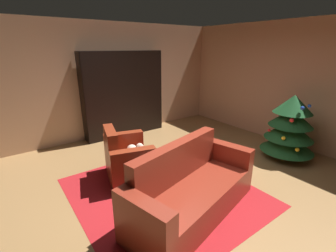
{
  "coord_description": "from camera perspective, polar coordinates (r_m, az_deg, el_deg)",
  "views": [
    {
      "loc": [
        2.56,
        -2.21,
        2.18
      ],
      "look_at": [
        -0.36,
        -0.09,
        0.96
      ],
      "focal_mm": 25.28,
      "sensor_mm": 36.0,
      "label": 1
    }
  ],
  "objects": [
    {
      "name": "ground_plane",
      "position": [
        4.03,
        4.19,
        -14.12
      ],
      "size": [
        7.42,
        7.42,
        0.0
      ],
      "primitive_type": "plane",
      "color": "olive"
    },
    {
      "name": "wall_back",
      "position": [
        5.98,
        28.44,
        8.68
      ],
      "size": [
        6.12,
        0.06,
        2.74
      ],
      "primitive_type": "cube",
      "color": "tan",
      "rests_on": "ground"
    },
    {
      "name": "wall_left",
      "position": [
        6.07,
        -14.5,
        10.44
      ],
      "size": [
        0.06,
        6.31,
        2.74
      ],
      "primitive_type": "cube",
      "color": "tan",
      "rests_on": "ground"
    },
    {
      "name": "area_rug",
      "position": [
        3.86,
        -1.03,
        -15.6
      ],
      "size": [
        2.74,
        2.56,
        0.01
      ],
      "primitive_type": "cube",
      "color": "#A31A1E",
      "rests_on": "ground"
    },
    {
      "name": "bookshelf_unit",
      "position": [
        6.07,
        -9.63,
        7.6
      ],
      "size": [
        0.34,
        2.05,
        2.08
      ],
      "color": "black",
      "rests_on": "ground"
    },
    {
      "name": "armchair_red",
      "position": [
        4.12,
        -9.86,
        -8.27
      ],
      "size": [
        1.11,
        0.93,
        0.93
      ],
      "color": "maroon",
      "rests_on": "ground"
    },
    {
      "name": "couch_red",
      "position": [
        3.33,
        5.56,
        -15.28
      ],
      "size": [
        1.24,
        2.18,
        0.95
      ],
      "color": "maroon",
      "rests_on": "ground"
    },
    {
      "name": "coffee_table",
      "position": [
        3.57,
        0.28,
        -11.9
      ],
      "size": [
        0.64,
        0.64,
        0.4
      ],
      "color": "black",
      "rests_on": "ground"
    },
    {
      "name": "book_stack_on_table",
      "position": [
        3.48,
        -0.11,
        -11.33
      ],
      "size": [
        0.22,
        0.17,
        0.08
      ],
      "color": "gray",
      "rests_on": "coffee_table"
    },
    {
      "name": "bottle_on_table",
      "position": [
        3.6,
        -2.02,
        -9.17
      ],
      "size": [
        0.08,
        0.08,
        0.24
      ],
      "color": "navy",
      "rests_on": "coffee_table"
    },
    {
      "name": "decorated_tree",
      "position": [
        5.27,
        27.3,
        -0.25
      ],
      "size": [
        1.02,
        1.02,
        1.3
      ],
      "color": "brown",
      "rests_on": "ground"
    }
  ]
}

